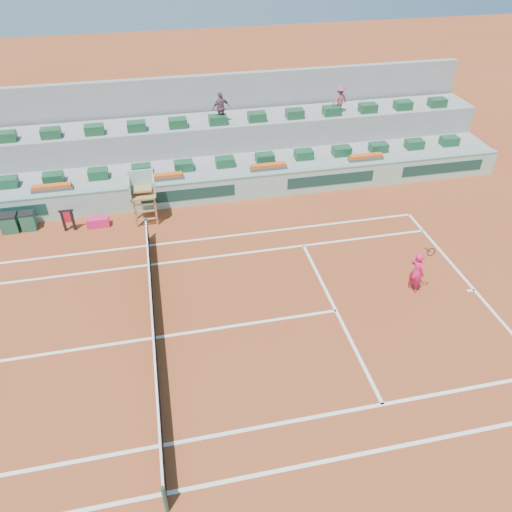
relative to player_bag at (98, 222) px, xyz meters
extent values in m
plane|color=brown|center=(2.13, -7.48, -0.22)|extent=(90.00, 90.00, 0.00)
cube|color=#989895|center=(2.13, 3.22, 0.38)|extent=(36.00, 4.00, 1.20)
cube|color=#989895|center=(2.13, 4.82, 1.08)|extent=(36.00, 2.40, 2.60)
cube|color=#989895|center=(2.13, 6.42, 1.98)|extent=(36.00, 0.40, 4.40)
cube|color=#E91E5F|center=(0.00, 0.00, 0.00)|extent=(0.97, 0.43, 0.43)
imported|color=#744D56|center=(6.33, 4.30, 3.17)|extent=(1.00, 0.67, 1.58)
imported|color=#9B4D58|center=(12.57, 4.39, 3.11)|extent=(1.07, 0.84, 1.45)
cube|color=white|center=(14.02, -7.48, -0.21)|extent=(0.12, 10.97, 0.01)
cube|color=white|center=(2.13, -12.96, -0.21)|extent=(23.77, 0.12, 0.01)
cube|color=white|center=(2.13, -1.99, -0.21)|extent=(23.77, 0.12, 0.01)
cube|color=white|center=(2.13, -11.59, -0.21)|extent=(23.77, 0.12, 0.01)
cube|color=white|center=(2.13, -3.36, -0.21)|extent=(23.77, 0.12, 0.01)
cube|color=white|center=(8.53, -7.48, -0.21)|extent=(0.12, 8.23, 0.01)
cube|color=white|center=(2.13, -7.48, -0.21)|extent=(12.80, 0.12, 0.01)
cube|color=white|center=(13.87, -7.48, -0.21)|extent=(0.30, 0.12, 0.01)
cube|color=black|center=(2.13, -7.48, 0.24)|extent=(0.03, 11.87, 0.92)
cube|color=white|center=(2.13, -7.48, 0.74)|extent=(0.06, 11.87, 0.07)
cylinder|color=#1E4636|center=(2.13, -13.41, 0.33)|extent=(0.10, 0.10, 1.10)
cylinder|color=#1E4636|center=(2.13, -1.54, 0.33)|extent=(0.10, 0.10, 1.10)
cube|color=#97BEAD|center=(2.13, 1.02, 0.38)|extent=(36.00, 0.30, 1.20)
cube|color=gray|center=(2.13, 1.02, 1.01)|extent=(36.00, 0.34, 0.06)
cube|color=#143930|center=(4.13, 0.86, 0.43)|extent=(4.40, 0.02, 0.56)
cube|color=#143930|center=(11.13, 0.86, 0.43)|extent=(4.40, 0.02, 0.56)
cube|color=#143930|center=(17.13, 0.86, 0.43)|extent=(4.40, 0.02, 0.56)
cube|color=olive|center=(1.68, -0.43, 0.46)|extent=(0.08, 0.08, 1.35)
cube|color=olive|center=(2.58, -0.43, 0.46)|extent=(0.08, 0.08, 1.35)
cube|color=olive|center=(1.68, 0.27, 0.46)|extent=(0.08, 0.08, 1.35)
cube|color=olive|center=(2.58, 0.27, 0.46)|extent=(0.08, 0.08, 1.35)
cube|color=olive|center=(2.13, -0.08, 1.17)|extent=(1.10, 0.90, 0.08)
cube|color=#97BEAD|center=(2.13, 0.30, 1.68)|extent=(1.10, 0.08, 1.00)
cube|color=#97BEAD|center=(1.61, -0.08, 1.53)|extent=(0.06, 0.90, 0.80)
cube|color=#97BEAD|center=(2.65, -0.08, 1.53)|extent=(0.06, 0.90, 0.80)
cube|color=olive|center=(2.13, 0.02, 1.41)|extent=(0.80, 0.60, 0.08)
cube|color=olive|center=(2.13, -0.43, 0.13)|extent=(0.90, 0.08, 0.06)
cube|color=olive|center=(2.13, -0.43, 0.53)|extent=(0.90, 0.08, 0.06)
cube|color=olive|center=(2.13, -0.43, 0.88)|extent=(0.90, 0.08, 0.06)
cube|color=#194C2C|center=(-3.87, 2.32, 1.20)|extent=(0.90, 0.60, 0.44)
cube|color=#194C2C|center=(-1.87, 2.32, 1.20)|extent=(0.90, 0.60, 0.44)
cube|color=#194C2C|center=(0.13, 2.32, 1.20)|extent=(0.90, 0.60, 0.44)
cube|color=#194C2C|center=(2.13, 2.32, 1.20)|extent=(0.90, 0.60, 0.44)
cube|color=#194C2C|center=(4.13, 2.32, 1.20)|extent=(0.90, 0.60, 0.44)
cube|color=#194C2C|center=(6.13, 2.32, 1.20)|extent=(0.90, 0.60, 0.44)
cube|color=#194C2C|center=(8.13, 2.32, 1.20)|extent=(0.90, 0.60, 0.44)
cube|color=#194C2C|center=(10.13, 2.32, 1.20)|extent=(0.90, 0.60, 0.44)
cube|color=#194C2C|center=(12.13, 2.32, 1.20)|extent=(0.90, 0.60, 0.44)
cube|color=#194C2C|center=(14.13, 2.32, 1.20)|extent=(0.90, 0.60, 0.44)
cube|color=#194C2C|center=(16.13, 2.32, 1.20)|extent=(0.90, 0.60, 0.44)
cube|color=#194C2C|center=(18.13, 2.32, 1.20)|extent=(0.90, 0.60, 0.44)
cube|color=#194C2C|center=(-3.87, 4.22, 2.60)|extent=(0.90, 0.60, 0.44)
cube|color=#194C2C|center=(-1.87, 4.22, 2.60)|extent=(0.90, 0.60, 0.44)
cube|color=#194C2C|center=(0.13, 4.22, 2.60)|extent=(0.90, 0.60, 0.44)
cube|color=#194C2C|center=(2.13, 4.22, 2.60)|extent=(0.90, 0.60, 0.44)
cube|color=#194C2C|center=(4.13, 4.22, 2.60)|extent=(0.90, 0.60, 0.44)
cube|color=#194C2C|center=(6.13, 4.22, 2.60)|extent=(0.90, 0.60, 0.44)
cube|color=#194C2C|center=(8.13, 4.22, 2.60)|extent=(0.90, 0.60, 0.44)
cube|color=#194C2C|center=(10.13, 4.22, 2.60)|extent=(0.90, 0.60, 0.44)
cube|color=#194C2C|center=(12.13, 4.22, 2.60)|extent=(0.90, 0.60, 0.44)
cube|color=#194C2C|center=(14.13, 4.22, 2.60)|extent=(0.90, 0.60, 0.44)
cube|color=#194C2C|center=(16.13, 4.22, 2.60)|extent=(0.90, 0.60, 0.44)
cube|color=#194C2C|center=(18.13, 4.22, 2.60)|extent=(0.90, 0.60, 0.44)
cube|color=#525252|center=(-1.87, 1.52, 1.06)|extent=(1.80, 0.36, 0.16)
cube|color=#E04F12|center=(-1.87, 1.52, 1.20)|extent=(1.70, 0.32, 0.12)
cube|color=#525252|center=(3.13, 1.52, 1.06)|extent=(1.80, 0.36, 0.16)
cube|color=#E04F12|center=(3.13, 1.52, 1.20)|extent=(1.70, 0.32, 0.12)
cube|color=#525252|center=(8.13, 1.52, 1.06)|extent=(1.80, 0.36, 0.16)
cube|color=#E04F12|center=(8.13, 1.52, 1.20)|extent=(1.70, 0.32, 0.12)
cube|color=#525252|center=(13.13, 1.52, 1.06)|extent=(1.80, 0.36, 0.16)
cube|color=#E04F12|center=(13.13, 1.52, 1.20)|extent=(1.70, 0.32, 0.12)
cube|color=#1B533C|center=(-2.96, 0.40, 0.18)|extent=(0.60, 0.52, 0.80)
cube|color=black|center=(-2.96, 0.40, 0.60)|extent=(0.64, 0.55, 0.04)
cube|color=#1B533C|center=(-3.73, 0.39, 0.18)|extent=(0.69, 0.59, 0.80)
cube|color=black|center=(-3.73, 0.39, 0.60)|extent=(0.73, 0.63, 0.04)
cube|color=black|center=(-1.41, -0.07, 0.28)|extent=(0.11, 0.11, 1.00)
cube|color=black|center=(-1.01, -0.07, 0.28)|extent=(0.11, 0.11, 1.00)
cube|color=black|center=(-1.21, -0.07, 0.78)|extent=(0.64, 0.09, 0.06)
cube|color=red|center=(-1.21, -0.09, 0.48)|extent=(0.47, 0.04, 0.56)
imported|color=#E91E5F|center=(11.76, -6.96, 0.62)|extent=(0.58, 0.71, 1.67)
cylinder|color=black|center=(11.76, -7.26, 1.83)|extent=(0.03, 0.35, 0.09)
torus|color=black|center=(11.76, -7.48, 1.90)|extent=(0.31, 0.08, 0.31)
camera|label=1|loc=(2.99, -19.76, 12.02)|focal=35.00mm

